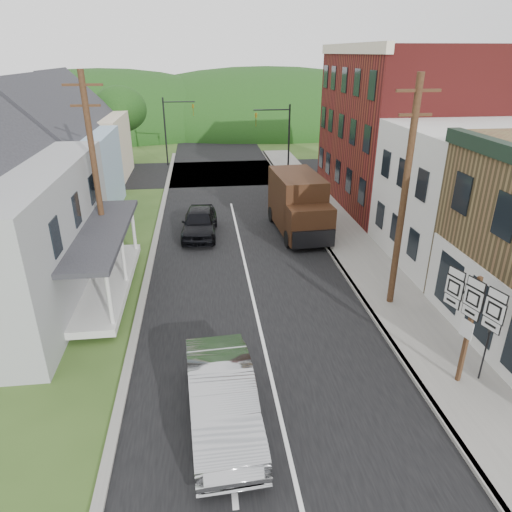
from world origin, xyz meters
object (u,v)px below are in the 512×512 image
object	(u,v)px
warning_sign	(488,338)
route_sign_cluster	(470,316)
dark_sedan	(200,222)
silver_sedan	(222,399)
delivery_van	(299,205)

from	to	relation	value
warning_sign	route_sign_cluster	bearing A→B (deg)	-154.35
dark_sedan	route_sign_cluster	xyz separation A→B (m)	(7.91, -13.87, 1.72)
dark_sedan	warning_sign	bearing A→B (deg)	-54.08
dark_sedan	warning_sign	size ratio (longest dim) A/B	1.98
silver_sedan	dark_sedan	world-z (taller)	silver_sedan
silver_sedan	delivery_van	size ratio (longest dim) A/B	0.85
dark_sedan	delivery_van	size ratio (longest dim) A/B	0.77
dark_sedan	delivery_van	distance (m)	5.72
silver_sedan	route_sign_cluster	xyz separation A→B (m)	(7.38, 0.75, 1.66)
silver_sedan	warning_sign	bearing A→B (deg)	2.06
dark_sedan	silver_sedan	bearing A→B (deg)	-84.00
silver_sedan	route_sign_cluster	distance (m)	7.60
silver_sedan	route_sign_cluster	world-z (taller)	route_sign_cluster
dark_sedan	warning_sign	distance (m)	16.35
silver_sedan	warning_sign	xyz separation A→B (m)	(8.12, 0.77, 0.81)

